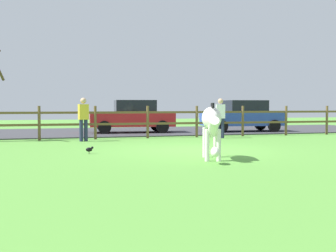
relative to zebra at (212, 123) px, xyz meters
The scene contains 9 objects.
ground_plane 2.51m from the zebra, 82.32° to the left, with size 60.00×60.00×0.00m, color #549338.
parking_asphalt 11.65m from the zebra, 88.46° to the left, with size 28.00×7.40×0.05m, color #38383D.
paddock_fence 7.31m from the zebra, 89.59° to the left, with size 21.59×0.11×1.34m.
zebra is the anchor object (origin of this frame).
crow_on_grass 3.61m from the zebra, 143.06° to the left, with size 0.21×0.10×0.20m.
parked_car_blue 11.27m from the zebra, 60.52° to the left, with size 4.12×2.14×1.56m.
parked_car_red 10.44m from the zebra, 89.87° to the left, with size 4.12×2.12×1.56m.
visitor_left_of_tree 6.94m from the zebra, 112.28° to the left, with size 0.40×0.30×1.64m.
visitor_right_of_tree 7.10m from the zebra, 65.60° to the left, with size 0.40×0.29×1.64m.
Camera 1 is at (-4.24, -12.25, 1.34)m, focal length 45.83 mm.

